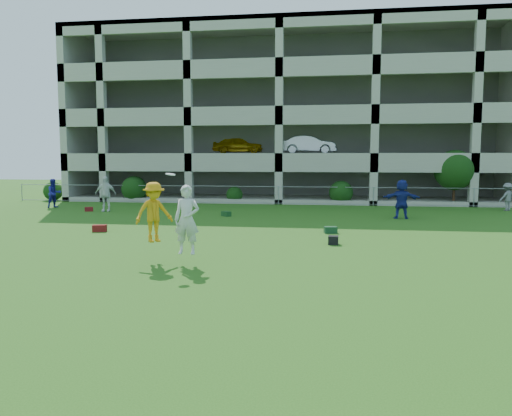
% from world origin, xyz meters
% --- Properties ---
extents(ground, '(100.00, 100.00, 0.00)m').
position_xyz_m(ground, '(0.00, 0.00, 0.00)').
color(ground, '#235114').
rests_on(ground, ground).
extents(bystander_a, '(1.02, 1.07, 1.74)m').
position_xyz_m(bystander_a, '(-13.22, 14.99, 0.87)').
color(bystander_a, navy).
rests_on(bystander_a, ground).
extents(bystander_b, '(1.23, 0.70, 1.98)m').
position_xyz_m(bystander_b, '(-9.23, 13.49, 0.99)').
color(bystander_b, white).
rests_on(bystander_b, ground).
extents(bystander_d, '(1.84, 0.67, 1.95)m').
position_xyz_m(bystander_d, '(6.81, 12.48, 0.98)').
color(bystander_d, navy).
rests_on(bystander_d, ground).
extents(bystander_f, '(1.18, 0.98, 1.59)m').
position_xyz_m(bystander_f, '(13.27, 17.08, 0.80)').
color(bystander_f, slate).
rests_on(bystander_f, ground).
extents(bag_red_a, '(0.61, 0.44, 0.28)m').
position_xyz_m(bag_red_a, '(-6.06, 6.15, 0.14)').
color(bag_red_a, '#59110F').
rests_on(bag_red_a, ground).
extents(bag_green_c, '(0.56, 0.44, 0.26)m').
position_xyz_m(bag_green_c, '(3.32, 7.17, 0.13)').
color(bag_green_c, '#153B21').
rests_on(bag_green_c, ground).
extents(crate_d, '(0.36, 0.36, 0.30)m').
position_xyz_m(crate_d, '(3.41, 4.52, 0.15)').
color(crate_d, black).
rests_on(crate_d, ground).
extents(bag_red_f, '(0.53, 0.46, 0.24)m').
position_xyz_m(bag_red_f, '(-10.18, 13.35, 0.12)').
color(bag_red_f, '#57120E').
rests_on(bag_red_f, ground).
extents(bag_green_g, '(0.57, 0.55, 0.25)m').
position_xyz_m(bag_green_g, '(-2.03, 12.18, 0.12)').
color(bag_green_g, '#14391A').
rests_on(bag_green_g, ground).
extents(frisbee_contest, '(2.08, 1.25, 2.29)m').
position_xyz_m(frisbee_contest, '(-1.44, 0.76, 1.40)').
color(frisbee_contest, orange).
rests_on(frisbee_contest, ground).
extents(parking_garage, '(30.00, 14.00, 12.00)m').
position_xyz_m(parking_garage, '(-0.00, 27.70, 6.01)').
color(parking_garage, '#9E998C').
rests_on(parking_garage, ground).
extents(fence, '(36.06, 0.06, 1.20)m').
position_xyz_m(fence, '(0.00, 19.00, 0.61)').
color(fence, gray).
rests_on(fence, ground).
extents(shrub_row, '(34.38, 2.52, 3.50)m').
position_xyz_m(shrub_row, '(4.59, 19.70, 1.51)').
color(shrub_row, '#163D11').
rests_on(shrub_row, ground).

